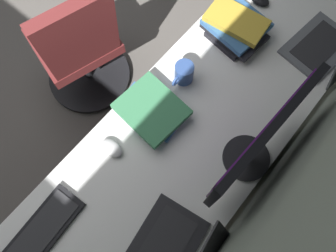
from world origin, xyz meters
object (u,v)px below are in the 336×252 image
at_px(laptop_leftmost, 333,48).
at_px(book_stack_near, 151,110).
at_px(mouse_main, 112,148).
at_px(monitor_primary, 260,141).
at_px(laptop_center, 182,250).
at_px(book_stack_far, 236,27).
at_px(coffee_mug, 184,73).
at_px(keyboard_main, 37,238).
at_px(mouse_spare, 260,0).
at_px(office_chair, 80,50).
at_px(drawer_pedestal, 212,133).

height_order(laptop_leftmost, book_stack_near, laptop_leftmost).
relative_size(mouse_main, book_stack_near, 0.35).
height_order(monitor_primary, book_stack_near, monitor_primary).
relative_size(laptop_center, book_stack_far, 1.20).
relative_size(laptop_center, coffee_mug, 2.95).
bearing_deg(keyboard_main, mouse_spare, 179.29).
xyz_separation_m(keyboard_main, office_chair, (-0.79, -0.65, -0.28)).
bearing_deg(laptop_leftmost, book_stack_far, -65.35).
bearing_deg(drawer_pedestal, monitor_primary, 58.85).
height_order(mouse_main, book_stack_far, book_stack_far).
height_order(monitor_primary, book_stack_far, monitor_primary).
xyz_separation_m(monitor_primary, coffee_mug, (-0.12, -0.44, -0.19)).
height_order(mouse_main, office_chair, office_chair).
distance_m(laptop_leftmost, book_stack_far, 0.45).
relative_size(laptop_leftmost, laptop_center, 0.96).
relative_size(keyboard_main, mouse_main, 4.12).
distance_m(monitor_primary, book_stack_near, 0.50).
xyz_separation_m(laptop_leftmost, mouse_main, (1.00, -0.47, -0.04)).
distance_m(keyboard_main, mouse_spare, 1.49).
height_order(book_stack_near, book_stack_far, book_stack_far).
height_order(book_stack_near, coffee_mug, coffee_mug).
xyz_separation_m(drawer_pedestal, book_stack_near, (0.23, -0.22, 0.42)).
distance_m(laptop_leftmost, book_stack_near, 0.88).
distance_m(monitor_primary, mouse_spare, 0.85).
bearing_deg(monitor_primary, keyboard_main, -29.11).
xyz_separation_m(laptop_center, mouse_main, (-0.13, -0.48, -0.03)).
relative_size(coffee_mug, office_chair, 0.13).
bearing_deg(laptop_center, keyboard_main, -54.70).
xyz_separation_m(laptop_leftmost, laptop_center, (1.12, 0.02, -0.00)).
bearing_deg(mouse_main, monitor_primary, 125.95).
bearing_deg(mouse_spare, book_stack_far, 3.35).
height_order(drawer_pedestal, mouse_spare, mouse_spare).
height_order(keyboard_main, mouse_main, mouse_main).
xyz_separation_m(mouse_spare, office_chair, (0.70, -0.67, -0.29)).
relative_size(drawer_pedestal, mouse_main, 6.68).
relative_size(monitor_primary, keyboard_main, 1.31).
bearing_deg(coffee_mug, monitor_primary, 74.24).
xyz_separation_m(mouse_main, coffee_mug, (-0.46, 0.02, 0.03)).
bearing_deg(mouse_spare, monitor_primary, 30.60).
bearing_deg(book_stack_far, mouse_main, -3.81).
height_order(drawer_pedestal, office_chair, office_chair).
xyz_separation_m(laptop_center, mouse_spare, (-1.17, -0.44, -0.03)).
distance_m(monitor_primary, book_stack_far, 0.65).
height_order(keyboard_main, mouse_spare, mouse_spare).
distance_m(drawer_pedestal, book_stack_near, 0.53).
bearing_deg(book_stack_near, laptop_center, 52.32).
bearing_deg(office_chair, mouse_main, 61.86).
bearing_deg(book_stack_near, book_stack_far, 176.59).
xyz_separation_m(monitor_primary, book_stack_near, (0.10, -0.44, -0.21)).
height_order(monitor_primary, mouse_main, monitor_primary).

